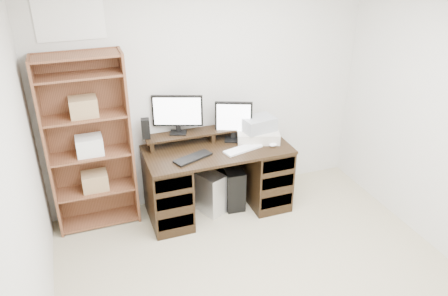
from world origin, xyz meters
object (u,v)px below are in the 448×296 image
tower_silver (206,190)px  tower_black (232,184)px  bookshelf (89,143)px  monitor_wide (177,112)px  monitor_small (234,120)px  desk (217,178)px  printer (258,135)px

tower_silver → tower_black: bearing=-20.7°
tower_black → bookshelf: (-1.43, 0.14, 0.69)m
monitor_wide → bookshelf: (-0.90, -0.04, -0.18)m
monitor_small → tower_black: (-0.04, -0.06, -0.75)m
desk → printer: 0.64m
bookshelf → desk: bearing=-9.7°
monitor_wide → tower_black: (0.53, -0.18, -0.87)m
monitor_wide → tower_silver: bearing=-21.0°
monitor_wide → bookshelf: 0.92m
desk → monitor_small: (0.23, 0.13, 0.59)m
desk → monitor_small: 0.65m
monitor_wide → tower_black: monitor_wide is taller
tower_black → desk: bearing=-154.5°
printer → bookshelf: bookshelf is taller
desk → printer: (0.48, 0.05, 0.42)m
tower_black → monitor_small: bearing=62.0°
monitor_small → bookshelf: bearing=-160.8°
desk → monitor_small: monitor_small is taller
bookshelf → monitor_small: bearing=-3.3°
desk → bookshelf: 1.37m
monitor_small → printer: bearing=4.0°
monitor_wide → monitor_small: size_ratio=1.16×
desk → bookshelf: bearing=170.3°
monitor_small → bookshelf: size_ratio=0.24×
monitor_small → bookshelf: 1.48m
tower_silver → bookshelf: bookshelf is taller
desk → monitor_wide: monitor_wide is taller
monitor_wide → bookshelf: bearing=-157.8°
tower_silver → tower_black: size_ratio=0.96×
monitor_small → bookshelf: (-1.47, 0.08, -0.07)m
monitor_small → tower_silver: 0.83m
printer → bookshelf: (-1.72, 0.17, 0.11)m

